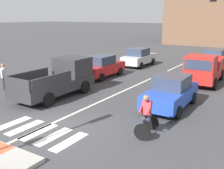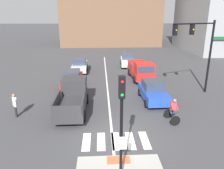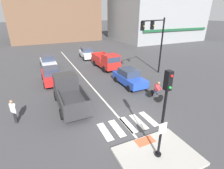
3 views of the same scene
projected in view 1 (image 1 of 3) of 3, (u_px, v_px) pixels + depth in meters
The scene contains 15 objects.
ground_plane at pixel (47, 128), 11.24m from camera, with size 300.00×300.00×0.00m, color #3D3D3F.
crosswalk_stripe_a at pixel (12, 123), 11.72m from camera, with size 0.44×1.80×0.01m, color silver.
crosswalk_stripe_b at pixel (25, 127), 11.30m from camera, with size 0.44×1.80×0.01m, color silver.
crosswalk_stripe_c at pixel (39, 132), 10.88m from camera, with size 0.44×1.80×0.01m, color silver.
crosswalk_stripe_d at pixel (53, 136), 10.46m from camera, with size 0.44×1.80×0.01m, color silver.
crosswalk_stripe_e at pixel (69, 142), 10.03m from camera, with size 0.44×1.80×0.01m, color silver.
lane_centre_line at pixel (147, 80), 19.51m from camera, with size 0.14×28.00×0.01m, color silver.
car_red_westbound_far at pixel (102, 66), 20.38m from camera, with size 1.85×4.10×1.64m.
car_white_eastbound_distant at pixel (215, 59), 23.94m from camera, with size 2.03×4.19×1.64m.
car_silver_westbound_distant at pixel (139, 57), 24.89m from camera, with size 1.90×4.13×1.64m.
car_blue_eastbound_mid at pixel (171, 92), 13.58m from camera, with size 1.92×4.14×1.64m.
pickup_truck_red_eastbound_far at pixel (204, 70), 18.25m from camera, with size 2.26×5.19×2.08m.
pickup_truck_charcoal_westbound_near at pixel (60, 79), 15.66m from camera, with size 2.08×5.11×2.08m.
cyclist at pixel (147, 115), 10.33m from camera, with size 0.79×1.16×1.68m.
pedestrian_at_curb_left at pixel (4, 75), 16.79m from camera, with size 0.38×0.48×1.67m.
Camera 1 is at (7.89, -7.36, 4.53)m, focal length 43.56 mm.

